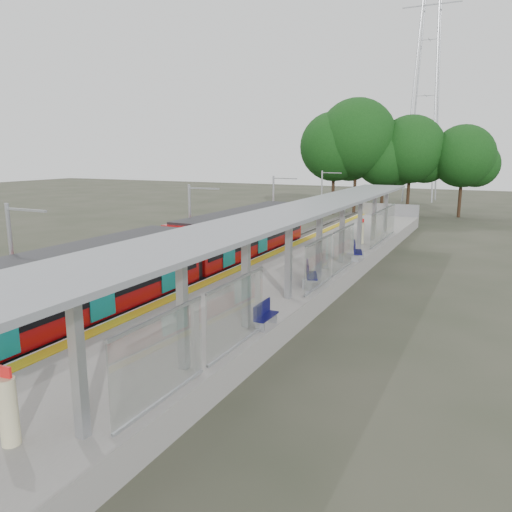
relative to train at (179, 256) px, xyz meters
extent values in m
cube|color=#59544C|center=(0.00, 4.76, -1.93)|extent=(3.00, 70.00, 0.24)
cube|color=gray|center=(4.50, 4.76, -1.55)|extent=(6.00, 50.00, 1.00)
cube|color=gold|center=(1.95, 4.76, -1.04)|extent=(0.60, 50.00, 0.02)
cube|color=#9EA0A5|center=(4.50, 29.71, -0.45)|extent=(6.00, 0.10, 1.20)
cube|color=black|center=(0.00, -7.02, -1.40)|extent=(2.50, 13.50, 0.70)
cube|color=#B30C0E|center=(0.00, -7.02, 0.20)|extent=(2.65, 13.50, 2.50)
cube|color=black|center=(0.00, -7.02, 0.25)|extent=(2.72, 12.96, 1.20)
cube|color=black|center=(0.00, -7.02, 1.50)|extent=(2.40, 12.82, 0.15)
cube|color=#0D8588|center=(1.36, -7.02, 0.05)|extent=(0.04, 1.30, 2.00)
cube|color=black|center=(0.00, 7.08, -1.40)|extent=(2.50, 13.50, 0.70)
cube|color=#B30C0E|center=(0.00, 7.08, 0.20)|extent=(2.65, 13.50, 2.50)
cube|color=black|center=(0.00, 7.08, 0.25)|extent=(2.72, 12.96, 1.20)
cube|color=black|center=(0.00, 7.08, 1.50)|extent=(2.40, 12.82, 0.15)
cube|color=#0D8588|center=(1.36, 7.08, 0.05)|extent=(0.04, 1.30, 2.00)
cylinder|color=black|center=(0.00, 2.36, -1.70)|extent=(2.20, 0.70, 0.70)
cube|color=black|center=(0.00, 0.03, -0.05)|extent=(2.30, 0.80, 2.40)
cube|color=#9EA0A5|center=(6.50, -13.24, 0.70)|extent=(0.25, 0.25, 3.50)
cube|color=#9EA0A5|center=(6.50, -9.24, 0.70)|extent=(0.25, 0.25, 3.50)
cube|color=#9EA0A5|center=(6.50, -5.24, 0.70)|extent=(0.25, 0.25, 3.50)
cube|color=#9EA0A5|center=(6.50, -1.24, 0.70)|extent=(0.25, 0.25, 3.50)
cube|color=#9EA0A5|center=(6.50, 2.76, 0.70)|extent=(0.25, 0.25, 3.50)
cube|color=#9EA0A5|center=(6.50, 6.76, 0.70)|extent=(0.25, 0.25, 3.50)
cube|color=#9EA0A5|center=(6.50, 10.76, 0.70)|extent=(0.25, 0.25, 3.50)
cube|color=#9EA0A5|center=(6.50, 14.76, 0.70)|extent=(0.25, 0.25, 3.50)
cube|color=#9EA0A5|center=(6.50, 18.76, 0.70)|extent=(0.25, 0.25, 3.50)
cube|color=gray|center=(6.10, 0.76, 2.53)|extent=(3.20, 38.00, 0.16)
cylinder|color=#9EA0A5|center=(4.55, 0.76, 2.45)|extent=(0.24, 38.00, 0.24)
cube|color=silver|center=(7.20, -11.24, 0.15)|extent=(0.05, 3.70, 2.20)
cube|color=silver|center=(7.20, -7.24, 0.15)|extent=(0.05, 3.70, 2.20)
cube|color=silver|center=(7.20, 0.76, 0.15)|extent=(0.05, 3.70, 2.20)
cube|color=silver|center=(7.20, 4.76, 0.15)|extent=(0.05, 3.70, 2.20)
cube|color=silver|center=(7.20, 12.76, 0.15)|extent=(0.05, 3.70, 2.20)
cube|color=silver|center=(7.20, 16.76, 0.15)|extent=(0.05, 3.70, 2.20)
cylinder|color=#382316|center=(-3.26, 36.27, 0.56)|extent=(0.36, 0.36, 5.23)
sphere|color=#164814|center=(-3.26, 36.27, 5.80)|extent=(7.95, 7.95, 7.95)
cylinder|color=#382316|center=(-0.81, 36.74, 0.88)|extent=(0.36, 0.36, 5.86)
sphere|color=#164814|center=(-0.81, 36.74, 6.74)|extent=(8.91, 8.91, 8.91)
cylinder|color=#382316|center=(2.11, 38.02, 0.20)|extent=(0.36, 0.36, 4.51)
sphere|color=#164814|center=(2.11, 38.02, 4.72)|extent=(6.86, 6.86, 6.86)
cylinder|color=#382316|center=(4.93, 38.72, 0.46)|extent=(0.36, 0.36, 5.02)
sphere|color=#164814|center=(4.93, 38.72, 5.48)|extent=(7.63, 7.63, 7.63)
cylinder|color=#382316|center=(10.40, 39.82, 0.21)|extent=(0.36, 0.36, 4.53)
sphere|color=#164814|center=(10.40, 39.82, 4.74)|extent=(6.88, 6.88, 6.88)
cylinder|color=#9EA0A5|center=(-1.80, -8.24, 0.65)|extent=(0.16, 0.16, 5.40)
cube|color=#9EA0A5|center=(-0.80, -8.24, 3.15)|extent=(2.00, 0.08, 0.08)
cylinder|color=#9EA0A5|center=(-1.80, 3.76, 0.65)|extent=(0.16, 0.16, 5.40)
cube|color=#9EA0A5|center=(-0.80, 3.76, 3.15)|extent=(2.00, 0.08, 0.08)
cylinder|color=#9EA0A5|center=(-1.80, 15.76, 0.65)|extent=(0.16, 0.16, 5.40)
cube|color=#9EA0A5|center=(-0.80, 15.76, 3.15)|extent=(2.00, 0.08, 0.08)
cylinder|color=#9EA0A5|center=(-1.80, 27.76, 0.65)|extent=(0.16, 0.16, 5.40)
cube|color=#9EA0A5|center=(-0.80, 27.76, 3.15)|extent=(2.00, 0.08, 0.08)
cube|color=#100F4D|center=(7.20, -5.00, -0.65)|extent=(0.41, 1.35, 0.05)
cube|color=#100F4D|center=(7.02, -5.00, -0.38)|extent=(0.06, 1.35, 0.50)
cube|color=#9EA0A5|center=(7.20, -5.55, -0.85)|extent=(0.36, 0.06, 0.40)
cube|color=#9EA0A5|center=(7.20, -4.46, -0.85)|extent=(0.36, 0.06, 0.40)
cube|color=#100F4D|center=(6.73, 1.15, -0.56)|extent=(1.07, 1.70, 0.07)
cube|color=#100F4D|center=(6.51, 1.15, -0.23)|extent=(0.67, 1.55, 0.60)
cube|color=#9EA0A5|center=(6.73, 0.49, -0.81)|extent=(0.43, 0.22, 0.48)
cube|color=#9EA0A5|center=(6.73, 1.80, -0.81)|extent=(0.43, 0.22, 0.48)
cube|color=#100F4D|center=(7.20, 7.80, -0.58)|extent=(0.90, 1.64, 0.06)
cube|color=#100F4D|center=(6.99, 7.80, -0.27)|extent=(0.51, 1.52, 0.57)
cube|color=#9EA0A5|center=(7.20, 7.18, -0.82)|extent=(0.42, 0.18, 0.46)
cube|color=#9EA0A5|center=(7.20, 8.43, -0.82)|extent=(0.42, 0.18, 0.46)
cylinder|color=beige|center=(5.31, -14.15, -0.28)|extent=(0.41, 0.41, 1.54)
cube|color=red|center=(5.31, -14.15, 0.64)|extent=(0.36, 0.11, 0.26)
cylinder|color=beige|center=(6.01, 13.18, -0.32)|extent=(0.39, 0.39, 1.47)
cube|color=red|center=(6.01, 13.18, 0.56)|extent=(0.34, 0.16, 0.24)
cylinder|color=#9EA0A5|center=(6.12, 4.93, -0.64)|extent=(0.50, 0.50, 0.83)
camera|label=1|loc=(14.39, -20.62, 5.18)|focal=35.00mm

